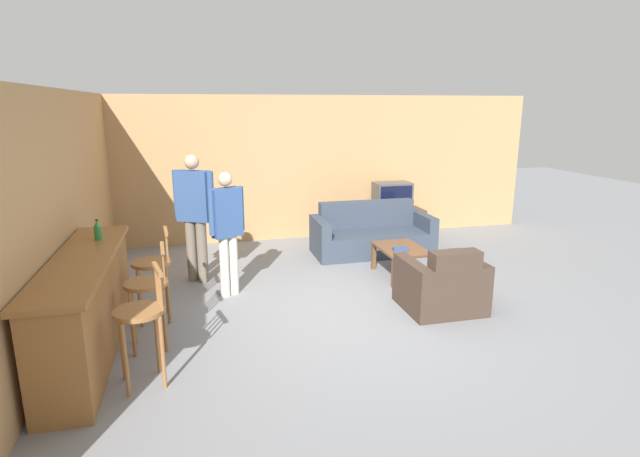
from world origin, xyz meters
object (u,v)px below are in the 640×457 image
coffee_table (401,252)px  person_by_counter (227,226)px  armchair_near (442,286)px  bar_chair_near (141,320)px  bar_chair_mid (148,291)px  book_on_table (401,249)px  tv_unit (391,223)px  tv (392,196)px  couch_far (371,236)px  person_by_window (195,211)px  bar_chair_far (153,270)px  bottle (98,231)px

coffee_table → person_by_counter: size_ratio=0.55×
armchair_near → coffee_table: bearing=90.2°
bar_chair_near → person_by_counter: 2.20m
armchair_near → bar_chair_mid: bearing=-177.1°
book_on_table → tv_unit: bearing=71.0°
bar_chair_near → tv: 5.91m
couch_far → coffee_table: couch_far is taller
tv → armchair_near: bearing=-101.9°
bar_chair_near → coffee_table: size_ratio=1.21×
book_on_table → person_by_counter: size_ratio=0.15×
coffee_table → person_by_window: size_ratio=0.49×
bar_chair_near → book_on_table: bearing=31.6°
tv → person_by_counter: size_ratio=0.42×
armchair_near → coffee_table: size_ratio=1.03×
bar_chair_far → person_by_counter: size_ratio=0.66×
bar_chair_near → tv: size_ratio=1.57×
armchair_near → person_by_window: bearing=148.3°
couch_far → book_on_table: 1.38m
bottle → person_by_counter: person_by_counter is taller
tv → person_by_window: bearing=-155.3°
couch_far → person_by_counter: (-2.45, -1.39, 0.63)m
book_on_table → bar_chair_near: bearing=-148.4°
tv_unit → couch_far: bearing=-128.7°
bar_chair_far → person_by_window: person_by_window is taller
person_by_window → bar_chair_far: bearing=-111.5°
bar_chair_far → tv: size_ratio=1.57×
coffee_table → bottle: 4.01m
bar_chair_mid → person_by_window: 2.04m
armchair_near → person_by_window: size_ratio=0.51×
armchair_near → bar_chair_near: bearing=-165.2°
couch_far → coffee_table: 1.26m
bar_chair_far → person_by_counter: (0.88, 0.59, 0.32)m
tv_unit → book_on_table: tv_unit is taller
couch_far → bottle: (-3.86, -2.03, 0.82)m
book_on_table → person_by_counter: 2.44m
tv → book_on_table: tv is taller
bar_chair_mid → couch_far: bearing=38.7°
bar_chair_near → couch_far: 4.76m
bar_chair_far → couch_far: 3.89m
tv_unit → person_by_counter: size_ratio=0.74×
bar_chair_far → person_by_counter: 1.11m
armchair_near → book_on_table: (-0.06, 1.14, 0.15)m
tv → bottle: bearing=-147.4°
bar_chair_far → coffee_table: size_ratio=1.21×
person_by_window → person_by_counter: size_ratio=1.10×
coffee_table → couch_far: bearing=90.1°
bar_chair_mid → person_by_counter: (0.88, 1.28, 0.32)m
armchair_near → person_by_counter: 2.77m
person_by_window → book_on_table: bearing=-12.7°
coffee_table → person_by_counter: bearing=-176.8°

